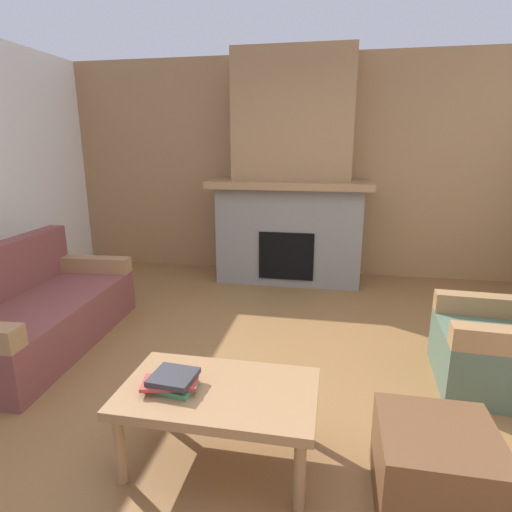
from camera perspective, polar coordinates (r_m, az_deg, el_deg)
ground at (r=2.99m, az=-1.32°, el=-18.16°), size 9.00×9.00×0.00m
wall_back_wood_panel at (r=5.48m, az=5.30°, el=11.88°), size 6.00×0.12×2.70m
fireplace at (r=5.12m, az=4.83°, el=9.59°), size 1.90×0.82×2.70m
couch at (r=3.94m, az=-28.02°, el=-6.89°), size 0.96×1.85×0.85m
armchair at (r=3.38m, az=30.98°, el=-10.60°), size 0.80×0.80×0.85m
coffee_table at (r=2.27m, az=-5.09°, el=-18.72°), size 1.00×0.60×0.43m
ottoman at (r=2.29m, az=23.28°, el=-25.13°), size 0.52×0.52×0.40m
book_stack_near_edge at (r=2.25m, az=-11.47°, el=-16.46°), size 0.30×0.23×0.07m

